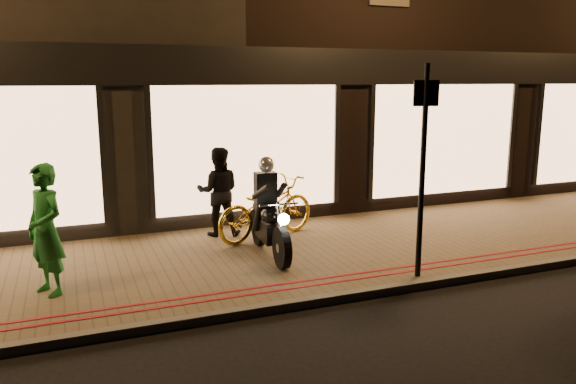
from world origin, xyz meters
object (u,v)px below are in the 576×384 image
(motorcycle, at_px, (269,218))
(sign_post, at_px, (423,161))
(bicycle_gold, at_px, (266,208))
(person_green, at_px, (46,230))

(motorcycle, xyz_separation_m, sign_post, (1.66, -1.71, 1.06))
(bicycle_gold, bearing_deg, sign_post, -172.91)
(sign_post, relative_size, bicycle_gold, 1.44)
(motorcycle, relative_size, bicycle_gold, 0.93)
(motorcycle, distance_m, sign_post, 2.61)
(motorcycle, height_order, sign_post, sign_post)
(motorcycle, relative_size, person_green, 1.12)
(motorcycle, xyz_separation_m, bicycle_gold, (0.30, 0.96, -0.07))
(sign_post, xyz_separation_m, bicycle_gold, (-1.37, 2.67, -1.13))
(motorcycle, distance_m, bicycle_gold, 1.01)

